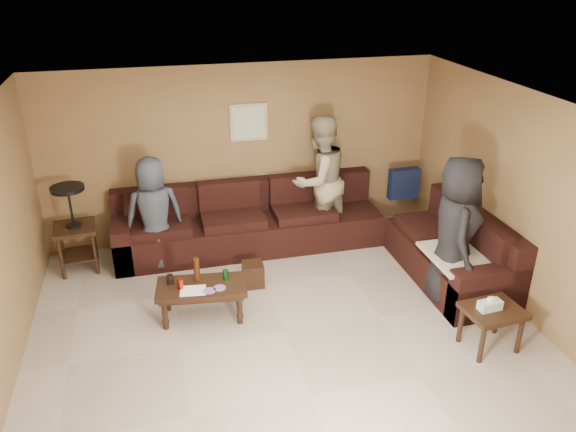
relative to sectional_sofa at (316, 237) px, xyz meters
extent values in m
plane|color=#AFA394|center=(-0.81, -1.52, -0.33)|extent=(5.50, 5.50, 0.00)
cube|color=beige|center=(-0.81, -1.52, 2.12)|extent=(5.50, 5.00, 0.10)
cube|color=olive|center=(-0.81, 0.98, 0.92)|extent=(5.50, 0.10, 2.50)
cube|color=olive|center=(-0.81, -4.02, 0.92)|extent=(5.50, 0.10, 2.50)
cube|color=olive|center=(1.94, -1.52, 0.92)|extent=(0.10, 5.00, 2.50)
cube|color=black|center=(-0.81, 0.53, -0.10)|extent=(3.70, 0.90, 0.45)
cube|color=black|center=(-0.81, 0.86, 0.35)|extent=(3.70, 0.24, 0.45)
cube|color=black|center=(-2.54, 0.53, -0.01)|extent=(0.24, 0.90, 0.63)
cube|color=black|center=(1.49, -0.92, -0.10)|extent=(0.90, 2.00, 0.45)
cube|color=black|center=(1.82, -0.92, 0.35)|extent=(0.24, 2.00, 0.45)
cube|color=black|center=(1.49, -1.80, -0.01)|extent=(0.90, 0.24, 0.63)
cube|color=#111836|center=(1.49, 0.53, 0.42)|extent=(0.45, 0.14, 0.45)
cube|color=beige|center=(1.49, -1.37, 0.25)|extent=(1.00, 0.85, 0.04)
cube|color=black|center=(-1.65, -1.01, 0.07)|extent=(1.06, 0.62, 0.06)
cube|color=black|center=(-1.65, -1.01, 0.01)|extent=(0.98, 0.54, 0.05)
cylinder|color=black|center=(-2.09, -1.14, -0.14)|extent=(0.06, 0.06, 0.37)
cylinder|color=black|center=(-1.27, -1.24, -0.14)|extent=(0.06, 0.06, 0.37)
cylinder|color=black|center=(-2.04, -0.78, -0.14)|extent=(0.06, 0.06, 0.37)
cylinder|color=black|center=(-1.22, -0.88, -0.14)|extent=(0.06, 0.06, 0.37)
cylinder|color=#A62713|center=(-1.89, -1.03, 0.16)|extent=(0.07, 0.07, 0.12)
cylinder|color=#167D23|center=(-1.37, -0.95, 0.16)|extent=(0.07, 0.07, 0.12)
cylinder|color=black|center=(-1.69, -0.89, 0.24)|extent=(0.07, 0.07, 0.28)
cylinder|color=black|center=(-1.99, -0.89, 0.15)|extent=(0.08, 0.08, 0.11)
cube|color=white|center=(-1.76, -1.11, 0.10)|extent=(0.30, 0.25, 0.00)
cylinder|color=#E5508A|center=(-1.58, -1.16, 0.10)|extent=(0.14, 0.14, 0.01)
cylinder|color=#E5508A|center=(-1.46, -1.12, 0.10)|extent=(0.14, 0.14, 0.01)
cube|color=black|center=(-3.11, 0.48, 0.27)|extent=(0.56, 0.56, 0.05)
cube|color=black|center=(-3.11, 0.48, -0.12)|extent=(0.49, 0.49, 0.03)
cylinder|color=black|center=(-3.30, 0.26, -0.03)|extent=(0.05, 0.05, 0.60)
cylinder|color=black|center=(-2.89, 0.29, -0.03)|extent=(0.05, 0.05, 0.60)
cylinder|color=black|center=(-3.34, 0.67, -0.03)|extent=(0.05, 0.05, 0.60)
cylinder|color=black|center=(-2.93, 0.70, -0.03)|extent=(0.05, 0.05, 0.60)
cylinder|color=black|center=(-3.11, 0.48, 0.31)|extent=(0.19, 0.19, 0.03)
cylinder|color=black|center=(-3.11, 0.48, 0.58)|extent=(0.03, 0.03, 0.49)
cylinder|color=black|center=(-3.11, 0.48, 0.82)|extent=(0.41, 0.41, 0.05)
cube|color=black|center=(1.22, -2.30, 0.13)|extent=(0.62, 0.53, 0.05)
cylinder|color=black|center=(1.00, -2.50, -0.10)|extent=(0.05, 0.05, 0.46)
cylinder|color=black|center=(1.46, -2.46, -0.10)|extent=(0.05, 0.05, 0.46)
cylinder|color=black|center=(0.97, -2.14, -0.10)|extent=(0.05, 0.05, 0.46)
cylinder|color=black|center=(1.43, -2.10, -0.10)|extent=(0.05, 0.05, 0.46)
cube|color=white|center=(1.16, -2.30, 0.21)|extent=(0.25, 0.14, 0.10)
cube|color=white|center=(1.16, -2.30, 0.28)|extent=(0.06, 0.04, 0.05)
cube|color=black|center=(-0.97, -0.48, -0.17)|extent=(0.27, 0.27, 0.31)
cube|color=tan|center=(-0.71, 0.96, 1.37)|extent=(0.52, 0.03, 0.52)
cube|color=silver|center=(-0.71, 0.95, 1.37)|extent=(0.44, 0.01, 0.44)
imported|color=#333A47|center=(-2.10, 0.31, 0.43)|extent=(0.80, 0.58, 1.52)
imported|color=tan|center=(0.18, 0.52, 0.60)|extent=(1.11, 1.02, 1.85)
imported|color=black|center=(1.26, -1.32, 0.57)|extent=(0.82, 1.01, 1.80)
camera|label=1|loc=(-2.02, -6.47, 3.47)|focal=35.00mm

